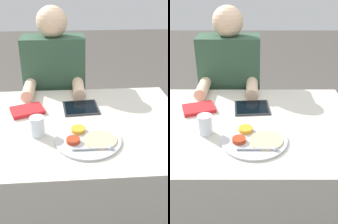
{
  "view_description": "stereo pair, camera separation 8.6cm",
  "coord_description": "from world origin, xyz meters",
  "views": [
    {
      "loc": [
        0.03,
        -1.1,
        1.35
      ],
      "look_at": [
        0.11,
        -0.01,
        0.76
      ],
      "focal_mm": 42.0,
      "sensor_mm": 36.0,
      "label": 1
    },
    {
      "loc": [
        0.12,
        -1.1,
        1.35
      ],
      "look_at": [
        0.11,
        -0.01,
        0.76
      ],
      "focal_mm": 42.0,
      "sensor_mm": 36.0,
      "label": 2
    }
  ],
  "objects": [
    {
      "name": "drinking_glass",
      "position": [
        -0.1,
        -0.1,
        0.75
      ],
      "size": [
        0.06,
        0.06,
        0.09
      ],
      "color": "silver",
      "rests_on": "dining_table"
    },
    {
      "name": "dining_table",
      "position": [
        0.0,
        0.0,
        0.35
      ],
      "size": [
        1.24,
        0.8,
        0.7
      ],
      "color": "beige",
      "rests_on": "ground_plane"
    },
    {
      "name": "red_notebook",
      "position": [
        -0.18,
        0.12,
        0.71
      ],
      "size": [
        0.19,
        0.17,
        0.02
      ],
      "color": "silver",
      "rests_on": "dining_table"
    },
    {
      "name": "ground_plane",
      "position": [
        0.0,
        0.0,
        0.0
      ],
      "size": [
        12.0,
        12.0,
        0.0
      ],
      "primitive_type": "plane",
      "color": "#4C4742"
    },
    {
      "name": "person_diner",
      "position": [
        -0.04,
        0.53,
        0.55
      ],
      "size": [
        0.39,
        0.42,
        1.18
      ],
      "color": "black",
      "rests_on": "ground_plane"
    },
    {
      "name": "tablet_device",
      "position": [
        0.1,
        0.15,
        0.71
      ],
      "size": [
        0.2,
        0.18,
        0.01
      ],
      "color": "#28282D",
      "rests_on": "dining_table"
    },
    {
      "name": "thali_tray",
      "position": [
        0.12,
        -0.16,
        0.71
      ],
      "size": [
        0.29,
        0.29,
        0.03
      ],
      "color": "#B7BABF",
      "rests_on": "dining_table"
    }
  ]
}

